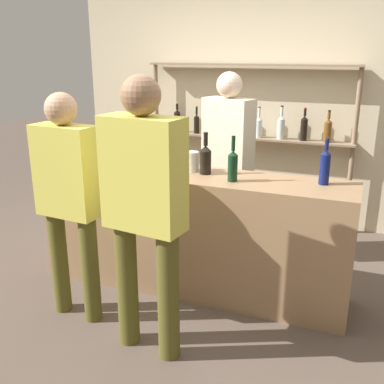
{
  "coord_description": "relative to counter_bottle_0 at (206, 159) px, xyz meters",
  "views": [
    {
      "loc": [
        1.22,
        -3.12,
        1.89
      ],
      "look_at": [
        0.0,
        0.0,
        0.83
      ],
      "focal_mm": 42.0,
      "sensor_mm": 36.0,
      "label": 1
    }
  ],
  "objects": [
    {
      "name": "ground_plane",
      "position": [
        -0.09,
        -0.04,
        -1.1
      ],
      "size": [
        16.0,
        16.0,
        0.0
      ],
      "primitive_type": "plane",
      "color": "brown"
    },
    {
      "name": "bar_counter",
      "position": [
        -0.09,
        -0.04,
        -0.61
      ],
      "size": [
        2.48,
        0.52,
        0.98
      ],
      "primitive_type": "cube",
      "color": "#997551",
      "rests_on": "ground_plane"
    },
    {
      "name": "back_wall",
      "position": [
        -0.09,
        1.82,
        0.3
      ],
      "size": [
        4.08,
        0.12,
        2.8
      ],
      "primitive_type": "cube",
      "color": "beige",
      "rests_on": "ground_plane"
    },
    {
      "name": "back_shelf",
      "position": [
        -0.08,
        1.64,
        0.07
      ],
      "size": [
        2.27,
        0.18,
        1.75
      ],
      "color": "#897056",
      "rests_on": "ground_plane"
    },
    {
      "name": "counter_bottle_0",
      "position": [
        0.0,
        0.0,
        0.0
      ],
      "size": [
        0.09,
        0.09,
        0.32
      ],
      "color": "black",
      "rests_on": "bar_counter"
    },
    {
      "name": "counter_bottle_1",
      "position": [
        0.88,
        0.04,
        0.01
      ],
      "size": [
        0.07,
        0.07,
        0.34
      ],
      "color": "#0F1956",
      "rests_on": "bar_counter"
    },
    {
      "name": "counter_bottle_2",
      "position": [
        -0.75,
        -0.19,
        0.0
      ],
      "size": [
        0.07,
        0.07,
        0.32
      ],
      "color": "#0F1956",
      "rests_on": "bar_counter"
    },
    {
      "name": "counter_bottle_3",
      "position": [
        0.25,
        -0.12,
        0.0
      ],
      "size": [
        0.07,
        0.07,
        0.33
      ],
      "color": "black",
      "rests_on": "bar_counter"
    },
    {
      "name": "ice_bucket",
      "position": [
        -0.97,
        0.02,
        -0.01
      ],
      "size": [
        0.22,
        0.22,
        0.22
      ],
      "color": "#846647",
      "rests_on": "bar_counter"
    },
    {
      "name": "cork_jar",
      "position": [
        -0.13,
        0.04,
        -0.04
      ],
      "size": [
        0.11,
        0.11,
        0.16
      ],
      "color": "silver",
      "rests_on": "bar_counter"
    },
    {
      "name": "server_behind_counter",
      "position": [
        -0.02,
        0.65,
        -0.09
      ],
      "size": [
        0.5,
        0.34,
        1.72
      ],
      "rotation": [
        0.0,
        0.0,
        -1.9
      ],
      "color": "#575347",
      "rests_on": "ground_plane"
    },
    {
      "name": "customer_left",
      "position": [
        -0.74,
        -0.73,
        -0.14
      ],
      "size": [
        0.46,
        0.23,
        1.63
      ],
      "rotation": [
        0.0,
        0.0,
        1.48
      ],
      "color": "brown",
      "rests_on": "ground_plane"
    },
    {
      "name": "customer_center",
      "position": [
        -0.06,
        -0.9,
        -0.07
      ],
      "size": [
        0.52,
        0.28,
        1.77
      ],
      "rotation": [
        0.0,
        0.0,
        1.44
      ],
      "color": "brown",
      "rests_on": "ground_plane"
    }
  ]
}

